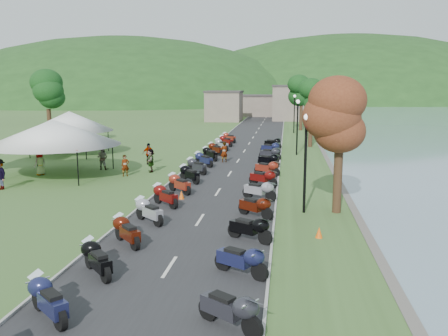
{
  "coord_description": "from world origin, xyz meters",
  "views": [
    {
      "loc": [
        4.03,
        -5.64,
        6.45
      ],
      "look_at": [
        0.22,
        23.14,
        1.3
      ],
      "focal_mm": 38.0,
      "sensor_mm": 36.0,
      "label": 1
    }
  ],
  "objects_px": {
    "vendor_tent_main": "(55,148)",
    "pedestrian_c": "(1,189)",
    "pedestrian_a": "(126,176)",
    "pedestrian_b": "(103,169)"
  },
  "relations": [
    {
      "from": "pedestrian_a",
      "to": "pedestrian_b",
      "type": "height_order",
      "value": "pedestrian_b"
    },
    {
      "from": "pedestrian_c",
      "to": "pedestrian_b",
      "type": "bearing_deg",
      "value": 99.9
    },
    {
      "from": "pedestrian_a",
      "to": "pedestrian_c",
      "type": "distance_m",
      "value": 8.1
    },
    {
      "from": "pedestrian_a",
      "to": "pedestrian_c",
      "type": "bearing_deg",
      "value": -172.61
    },
    {
      "from": "vendor_tent_main",
      "to": "pedestrian_b",
      "type": "xyz_separation_m",
      "value": [
        2.4,
        2.75,
        -2.0
      ]
    },
    {
      "from": "vendor_tent_main",
      "to": "pedestrian_c",
      "type": "xyz_separation_m",
      "value": [
        -1.22,
        -4.8,
        -2.0
      ]
    },
    {
      "from": "vendor_tent_main",
      "to": "pedestrian_c",
      "type": "height_order",
      "value": "vendor_tent_main"
    },
    {
      "from": "pedestrian_b",
      "to": "pedestrian_c",
      "type": "distance_m",
      "value": 8.37
    },
    {
      "from": "pedestrian_b",
      "to": "pedestrian_c",
      "type": "bearing_deg",
      "value": 69.27
    },
    {
      "from": "pedestrian_a",
      "to": "pedestrian_b",
      "type": "distance_m",
      "value": 3.55
    }
  ]
}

